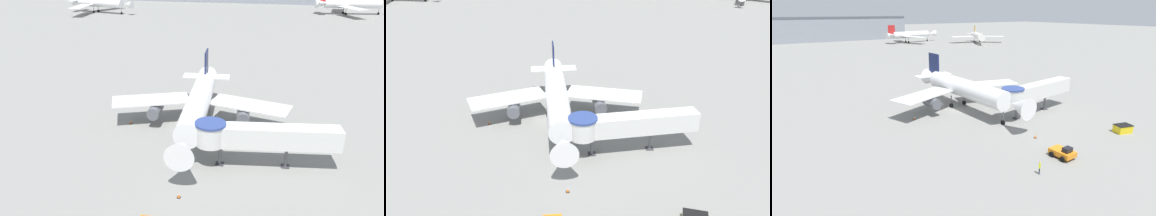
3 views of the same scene
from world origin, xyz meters
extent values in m
plane|color=gray|center=(0.00, 0.00, 0.00)|extent=(800.00, 800.00, 0.00)
cylinder|color=white|center=(2.43, -0.88, 4.38)|extent=(5.15, 22.57, 3.66)
cone|color=white|center=(3.41, -15.51, 4.38)|extent=(3.92, 4.26, 3.66)
cone|color=white|center=(1.59, 11.56, 4.38)|extent=(4.02, 5.72, 3.66)
cube|color=white|center=(-5.90, 1.18, 3.74)|extent=(13.66, 9.45, 0.22)
cube|color=white|center=(10.40, 2.28, 3.74)|extent=(13.53, 8.05, 0.22)
cube|color=#141E4C|center=(1.61, 11.28, 7.68)|extent=(0.52, 4.15, 4.76)
cube|color=white|center=(1.57, 11.83, 5.03)|extent=(8.79, 3.47, 0.18)
cylinder|color=#565960|center=(-4.80, -0.01, 2.49)|extent=(2.29, 4.27, 2.01)
cylinder|color=#565960|center=(9.47, 0.95, 2.49)|extent=(2.29, 4.27, 2.01)
cylinder|color=#4C4C51|center=(3.16, -11.83, 1.50)|extent=(0.18, 0.18, 2.10)
cylinder|color=black|center=(3.16, -11.83, 0.45)|extent=(0.32, 0.92, 0.90)
cylinder|color=#4C4C51|center=(0.60, 1.80, 1.50)|extent=(0.22, 0.22, 2.10)
cylinder|color=black|center=(0.60, 1.80, 0.45)|extent=(0.46, 0.92, 0.90)
cylinder|color=#4C4C51|center=(3.88, 2.02, 1.50)|extent=(0.22, 0.22, 2.10)
cylinder|color=black|center=(3.88, 2.02, 0.45)|extent=(0.46, 0.92, 0.90)
cube|color=silver|center=(14.37, -9.63, 4.40)|extent=(16.91, 4.83, 2.80)
cylinder|color=silver|center=(6.10, -10.76, 4.40)|extent=(3.90, 3.90, 2.80)
cylinder|color=navy|center=(6.10, -10.76, 5.95)|extent=(4.09, 4.09, 0.30)
cylinder|color=#56565B|center=(7.42, -10.58, 1.50)|extent=(0.44, 0.44, 3.00)
cube|color=#333338|center=(7.42, -10.58, 0.06)|extent=(1.10, 1.10, 0.12)
cylinder|color=#56565B|center=(16.03, -9.40, 1.50)|extent=(0.44, 0.44, 3.00)
cube|color=#333338|center=(16.03, -9.40, 0.06)|extent=(1.10, 1.10, 0.12)
cube|color=orange|center=(2.18, -25.70, 0.74)|extent=(2.27, 3.32, 0.71)
cube|color=black|center=(2.22, -26.42, 1.41)|extent=(1.31, 0.96, 0.64)
cylinder|color=black|center=(1.15, -26.63, 0.38)|extent=(0.38, 0.78, 0.77)
cylinder|color=black|center=(3.30, -26.52, 0.38)|extent=(0.38, 0.78, 0.77)
cylinder|color=black|center=(1.06, -24.87, 0.38)|extent=(0.38, 0.78, 0.77)
cylinder|color=black|center=(3.21, -24.76, 0.38)|extent=(0.38, 0.78, 0.77)
cube|color=yellow|center=(17.73, -25.07, 0.63)|extent=(2.94, 2.36, 1.25)
cube|color=black|center=(17.73, -25.07, 1.29)|extent=(3.12, 2.50, 0.08)
cube|color=black|center=(-8.93, -0.90, 0.02)|extent=(0.39, 0.39, 0.04)
cone|color=orange|center=(-8.93, -0.90, 0.35)|extent=(0.27, 0.27, 0.61)
cylinder|color=white|center=(-8.93, -0.90, 0.42)|extent=(0.15, 0.15, 0.07)
cube|color=black|center=(3.85, -19.01, 0.02)|extent=(0.42, 0.42, 0.04)
cone|color=orange|center=(3.85, -19.01, 0.37)|extent=(0.29, 0.29, 0.66)
cylinder|color=white|center=(3.85, -19.01, 0.45)|extent=(0.16, 0.16, 0.08)
cylinder|color=#1E2338|center=(-3.81, -27.26, 0.41)|extent=(0.12, 0.12, 0.83)
cylinder|color=#1E2338|center=(-3.70, -27.12, 0.41)|extent=(0.12, 0.12, 0.83)
cube|color=#D1E019|center=(-3.75, -27.19, 1.16)|extent=(0.36, 0.37, 0.66)
sphere|color=tan|center=(-3.75, -27.19, 1.59)|extent=(0.22, 0.22, 0.22)
cylinder|color=white|center=(48.08, 134.73, 4.88)|extent=(25.29, 7.56, 4.03)
cone|color=white|center=(64.23, 137.06, 4.88)|extent=(4.96, 4.62, 4.03)
cone|color=white|center=(34.33, 132.74, 4.88)|extent=(6.55, 4.85, 4.03)
cube|color=white|center=(46.42, 124.89, 4.17)|extent=(11.70, 15.92, 0.22)
cube|color=white|center=(43.70, 143.68, 4.17)|extent=(8.13, 15.70, 0.22)
cube|color=#B21E1E|center=(34.63, 132.78, 8.50)|extent=(4.59, 0.90, 5.23)
cube|color=white|center=(34.03, 132.69, 5.58)|extent=(4.65, 10.53, 0.18)
cylinder|color=#4C4C51|center=(60.18, 136.48, 1.71)|extent=(0.18, 0.18, 2.31)
cylinder|color=black|center=(60.18, 136.48, 0.55)|extent=(1.13, 0.41, 1.10)
cylinder|color=#4C4C51|center=(45.25, 132.49, 1.71)|extent=(0.22, 0.22, 2.31)
cylinder|color=black|center=(45.25, 132.49, 0.55)|extent=(1.15, 0.55, 1.10)
cylinder|color=#4C4C51|center=(44.74, 136.07, 1.71)|extent=(0.22, 0.22, 2.31)
cylinder|color=black|center=(44.74, 136.07, 0.55)|extent=(1.15, 0.55, 1.10)
cylinder|color=white|center=(81.41, 107.79, 4.49)|extent=(13.50, 22.50, 3.66)
cone|color=white|center=(74.78, 94.22, 4.49)|extent=(5.06, 5.23, 3.66)
cone|color=white|center=(87.08, 119.39, 4.49)|extent=(5.70, 6.54, 3.66)
cube|color=white|center=(74.30, 114.65, 3.85)|extent=(15.73, 7.31, 0.22)
cube|color=white|center=(91.20, 106.39, 3.85)|extent=(14.53, 14.30, 0.22)
cube|color=gold|center=(86.96, 119.14, 7.78)|extent=(2.09, 3.93, 4.76)
cube|color=white|center=(87.20, 119.63, 5.13)|extent=(10.56, 7.20, 0.18)
cylinder|color=#4C4C51|center=(76.43, 97.60, 1.60)|extent=(0.18, 0.18, 2.11)
cylinder|color=black|center=(76.43, 97.60, 0.55)|extent=(0.72, 1.10, 1.10)
cylinder|color=#4C4C51|center=(81.20, 111.13, 1.60)|extent=(0.22, 0.22, 2.11)
cylinder|color=black|center=(81.20, 111.13, 0.55)|extent=(0.84, 1.16, 1.10)
cylinder|color=#4C4C51|center=(84.17, 109.68, 1.60)|extent=(0.22, 0.22, 2.11)
cylinder|color=black|center=(84.17, 109.68, 0.55)|extent=(0.84, 1.16, 1.10)
cube|color=gray|center=(-15.35, 175.00, 7.29)|extent=(143.11, 19.26, 14.59)
cube|color=#4C515B|center=(-15.35, 175.00, 15.19)|extent=(143.11, 19.65, 1.20)
camera|label=1|loc=(12.96, -54.05, 26.28)|focal=35.00mm
camera|label=2|loc=(3.76, -56.03, 29.63)|focal=35.00mm
camera|label=3|loc=(-29.10, -49.72, 19.13)|focal=28.00mm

